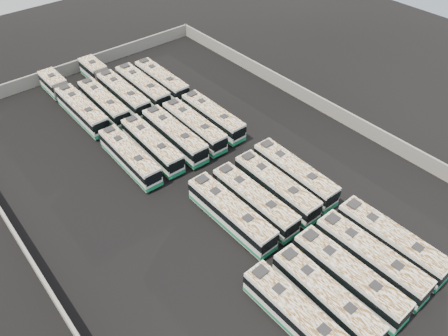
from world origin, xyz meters
TOP-DOWN VIEW (x-y plane):
  - ground at (0.00, 0.00)m, footprint 140.00×140.00m
  - perimeter_wall at (0.00, 0.00)m, footprint 45.20×73.20m
  - bus_front_far_left at (-6.44, -20.19)m, footprint 2.72×11.92m
  - bus_front_left at (-3.03, -20.38)m, footprint 2.67×11.68m
  - bus_front_center at (0.36, -20.37)m, footprint 2.74×12.16m
  - bus_front_right at (3.82, -20.34)m, footprint 2.81×12.18m
  - bus_front_far_right at (7.22, -20.41)m, footprint 2.72×12.08m
  - bus_midfront_left at (-2.99, -6.90)m, footprint 2.70×12.19m
  - bus_midfront_center at (0.34, -7.07)m, footprint 2.58×11.90m
  - bus_midfront_right at (3.81, -7.08)m, footprint 2.68×12.00m
  - bus_midfront_far_right at (7.16, -6.86)m, footprint 2.83×12.13m
  - bus_midback_far_left at (-6.49, 8.86)m, footprint 2.63×11.69m
  - bus_midback_left at (-3.02, 9.03)m, footprint 2.76×11.81m
  - bus_midback_center at (0.43, 8.83)m, footprint 2.75×12.16m
  - bus_midback_right at (3.70, 8.82)m, footprint 2.68×11.88m
  - bus_midback_far_right at (7.20, 9.02)m, footprint 2.49×11.64m
  - bus_back_far_left at (-6.40, 25.62)m, footprint 2.58×18.65m
  - bus_back_left at (-3.01, 22.20)m, footprint 2.70×11.82m
  - bus_back_center at (0.43, 25.55)m, footprint 2.75×18.71m
  - bus_back_right at (3.77, 22.27)m, footprint 2.70×12.21m
  - bus_back_far_right at (7.20, 22.12)m, footprint 2.60×11.90m

SIDE VIEW (x-z plane):
  - ground at x=0.00m, z-range 0.00..0.00m
  - perimeter_wall at x=0.00m, z-range 0.00..2.20m
  - bus_front_left at x=-3.03m, z-range 0.04..3.31m
  - bus_midback_far_right at x=7.20m, z-range 0.04..3.32m
  - bus_midback_far_left at x=-6.49m, z-range 0.04..3.32m
  - bus_midback_left at x=-3.02m, z-range 0.04..3.35m
  - bus_back_left at x=-3.01m, z-range 0.04..3.36m
  - bus_midback_right at x=3.70m, z-range 0.04..3.38m
  - bus_front_far_left at x=-6.44m, z-range 0.04..3.39m
  - bus_back_far_right at x=7.20m, z-range 0.04..3.39m
  - bus_midfront_center at x=0.34m, z-range 0.04..3.39m
  - bus_midfront_right at x=3.81m, z-range 0.04..3.41m
  - bus_back_far_left at x=-6.40m, z-range 0.04..3.42m
  - bus_back_center at x=0.43m, z-range 0.04..3.42m
  - bus_front_far_right at x=7.22m, z-range 0.04..3.43m
  - bus_midfront_far_right at x=7.16m, z-range 0.04..3.44m
  - bus_midback_center at x=0.43m, z-range 0.04..3.45m
  - bus_front_center at x=0.36m, z-range 0.04..3.46m
  - bus_front_right at x=3.82m, z-range 0.04..3.46m
  - bus_midfront_left at x=-2.99m, z-range 0.04..3.47m
  - bus_back_right at x=3.77m, z-range 0.04..3.47m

